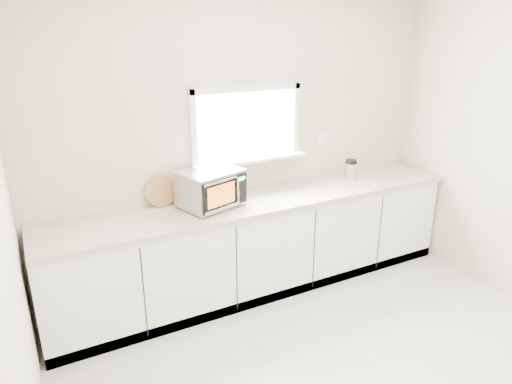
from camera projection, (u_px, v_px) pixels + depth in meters
back_wall at (246, 144)px, 4.26m from camera, size 4.00×0.17×2.70m
cabinets at (261, 246)px, 4.32m from camera, size 3.92×0.60×0.88m
countertop at (262, 201)px, 4.16m from camera, size 3.92×0.64×0.04m
microwave at (211, 188)px, 3.92m from camera, size 0.59×0.52×0.32m
knife_block at (201, 195)px, 3.88m from camera, size 0.11×0.21×0.29m
cutting_board at (161, 191)px, 3.94m from camera, size 0.28×0.07×0.28m
coffee_grinder at (351, 170)px, 4.66m from camera, size 0.15×0.15×0.21m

